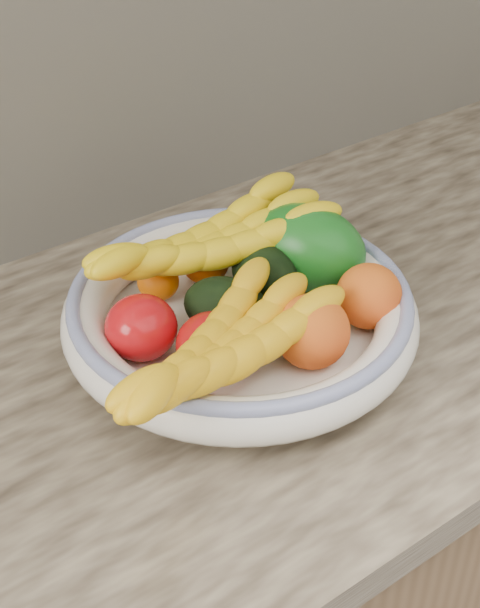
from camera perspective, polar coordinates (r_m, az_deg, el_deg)
The scene contains 13 objects.
kitchen_counter at distance 1.29m, azimuth -0.70°, elevation -17.60°, with size 2.44×0.66×1.40m.
fruit_bowl at distance 0.93m, azimuth 0.00°, elevation -0.57°, with size 0.39×0.39×0.08m.
clementine_back_left at distance 0.97m, azimuth -5.54°, elevation 1.53°, with size 0.05×0.05×0.04m, color orange.
clementine_back_right at distance 1.00m, azimuth -2.36°, elevation 2.90°, with size 0.06×0.06×0.05m, color #E05804.
tomato_left at distance 0.89m, azimuth -6.67°, elevation -1.58°, with size 0.08×0.08×0.07m, color red.
tomato_near_left at distance 0.86m, azimuth -1.89°, elevation -2.77°, with size 0.07×0.07×0.07m, color #B60F0F.
avocado_center at distance 0.91m, azimuth -0.98°, elevation -0.14°, with size 0.06×0.09×0.06m, color black.
avocado_right at distance 0.96m, azimuth 1.67°, elevation 2.08°, with size 0.07×0.10×0.07m, color black.
green_mango at distance 0.99m, azimuth 4.48°, elevation 3.79°, with size 0.09×0.14×0.10m, color #105714.
peach_front at distance 0.87m, azimuth 4.88°, elevation -1.86°, with size 0.08×0.08×0.08m, color orange.
peach_right at distance 0.93m, azimuth 8.67°, elevation 0.53°, with size 0.07×0.07×0.07m, color orange.
banana_bunch_back at distance 0.96m, azimuth -2.03°, elevation 3.69°, with size 0.32×0.12×0.09m, color yellow, non-canonical shape.
banana_bunch_front at distance 0.82m, azimuth -1.19°, elevation -3.52°, with size 0.31×0.12×0.09m, color yellow, non-canonical shape.
Camera 1 is at (-0.44, 1.06, 1.50)m, focal length 50.00 mm.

